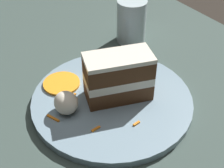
# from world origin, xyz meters

# --- Properties ---
(ground_plane) EXTENTS (6.00, 6.00, 0.00)m
(ground_plane) POSITION_xyz_m (0.00, 0.00, 0.00)
(ground_plane) COLOR black
(ground_plane) RESTS_ON ground
(dining_table) EXTENTS (1.31, 0.90, 0.02)m
(dining_table) POSITION_xyz_m (0.00, 0.00, 0.01)
(dining_table) COLOR #384742
(dining_table) RESTS_ON ground
(plate) EXTENTS (0.31, 0.31, 0.01)m
(plate) POSITION_xyz_m (-0.03, 0.02, 0.03)
(plate) COLOR gray
(plate) RESTS_ON dining_table
(cake_slice) EXTENTS (0.09, 0.13, 0.09)m
(cake_slice) POSITION_xyz_m (-0.03, 0.03, 0.08)
(cake_slice) COLOR #4C2D19
(cake_slice) RESTS_ON plate
(cream_dollop) EXTENTS (0.05, 0.04, 0.04)m
(cream_dollop) POSITION_xyz_m (-0.04, -0.07, 0.06)
(cream_dollop) COLOR silver
(cream_dollop) RESTS_ON plate
(orange_garnish) EXTENTS (0.07, 0.07, 0.01)m
(orange_garnish) POSITION_xyz_m (-0.12, -0.04, 0.04)
(orange_garnish) COLOR orange
(orange_garnish) RESTS_ON plate
(carrot_shreds_scatter) EXTENTS (0.17, 0.15, 0.00)m
(carrot_shreds_scatter) POSITION_xyz_m (-0.04, -0.04, 0.04)
(carrot_shreds_scatter) COLOR orange
(carrot_shreds_scatter) RESTS_ON plate
(drinking_glass) EXTENTS (0.07, 0.07, 0.11)m
(drinking_glass) POSITION_xyz_m (-0.20, 0.19, 0.07)
(drinking_glass) COLOR silver
(drinking_glass) RESTS_ON dining_table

